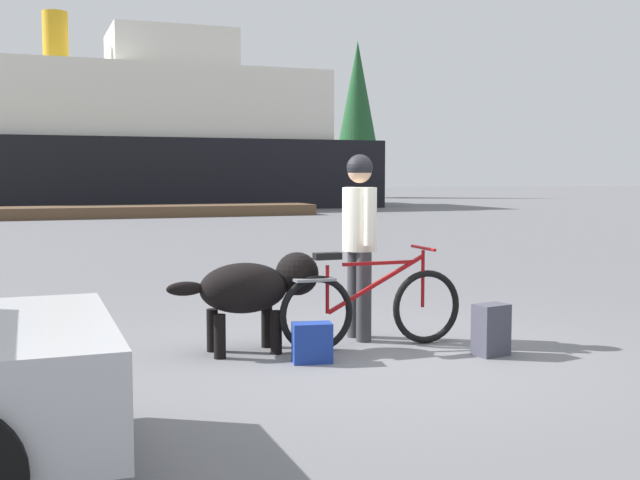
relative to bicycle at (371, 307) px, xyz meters
The scene contains 11 objects.
ground_plane 0.46m from the bicycle, 130.08° to the right, with size 160.00×160.00×0.00m, color slate.
bicycle is the anchor object (origin of this frame).
person_cyclist 0.77m from the bicycle, 82.97° to the left, with size 0.32×0.53×1.73m.
dog 1.05m from the bicycle, 168.11° to the left, with size 1.34×0.51×0.86m.
backpack 1.05m from the bicycle, 36.41° to the right, with size 0.28×0.20×0.44m, color #3F3F4C.
handbag_pannier 0.78m from the bicycle, 153.82° to the right, with size 0.32×0.18×0.33m, color navy.
dock_pier 22.83m from the bicycle, 91.38° to the left, with size 16.03×2.27×0.40m, color brown.
ferry_boat 31.03m from the bicycle, 87.40° to the left, with size 22.93×8.03×8.70m.
sailboat_moored 34.59m from the bicycle, 83.80° to the left, with size 7.27×2.04×8.64m.
pine_tree_center 42.40m from the bicycle, 93.53° to the left, with size 4.05×4.05×8.42m.
pine_tree_far_right 46.12m from the bicycle, 66.99° to the left, with size 2.98×2.98×10.32m.
Camera 1 is at (-2.66, -6.08, 1.54)m, focal length 44.11 mm.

